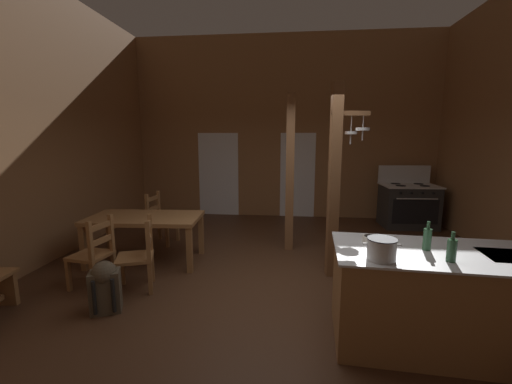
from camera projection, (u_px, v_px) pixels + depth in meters
name	position (u px, v px, depth m)	size (l,w,h in m)	color
ground_plane	(274.00, 296.00, 4.14)	(7.95, 8.91, 0.10)	#422819
wall_back	(284.00, 128.00, 7.81)	(7.95, 0.14, 4.32)	#93663F
glazed_door_back_left	(219.00, 174.00, 8.10)	(1.00, 0.01, 2.05)	white
glazed_panel_back_right	(297.00, 175.00, 7.89)	(0.84, 0.01, 2.05)	white
kitchen_island	(452.00, 300.00, 3.01)	(2.22, 1.10, 0.92)	olive
stove_range	(408.00, 205.00, 7.07)	(1.17, 0.86, 1.32)	#282828
support_post_with_pot_rack	(336.00, 178.00, 4.42)	(0.54, 0.23, 2.67)	brown
support_post_center	(290.00, 174.00, 5.50)	(0.14, 0.14, 2.67)	brown
dining_table	(145.00, 222.00, 5.04)	(1.75, 1.00, 0.74)	olive
ladderback_chair_near_window	(94.00, 254.00, 4.20)	(0.50, 0.50, 0.95)	olive
ladderback_chair_by_post	(160.00, 219.00, 5.97)	(0.50, 0.50, 0.95)	olive
ladderback_chair_at_table_end	(139.00, 256.00, 4.15)	(0.56, 0.56, 0.95)	olive
backpack	(105.00, 285.00, 3.63)	(0.38, 0.37, 0.60)	#4C4233
stockpot_on_counter	(382.00, 249.00, 2.74)	(0.32, 0.25, 0.19)	silver
mixing_bowl_on_counter	(372.00, 239.00, 3.21)	(0.18, 0.18, 0.06)	silver
bottle_tall_on_counter	(452.00, 250.00, 2.70)	(0.08, 0.08, 0.26)	#2D5638
bottle_short_on_counter	(427.00, 239.00, 2.98)	(0.07, 0.07, 0.27)	#2D5638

